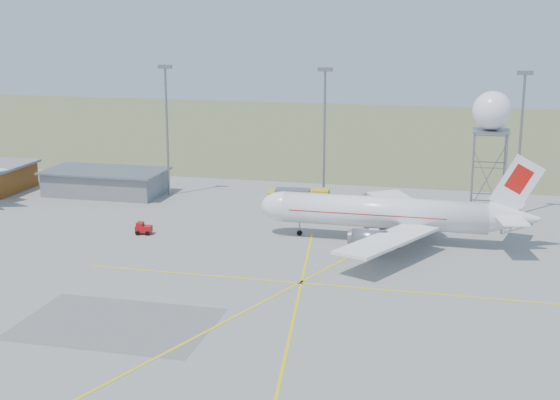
% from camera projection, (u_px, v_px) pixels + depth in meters
% --- Properties ---
extents(grass_strip, '(400.00, 120.00, 0.03)m').
position_uv_depth(grass_strip, '(422.00, 135.00, 185.96)').
color(grass_strip, '#5A6F3D').
rests_on(grass_strip, ground).
extents(building_grey, '(19.00, 10.00, 3.90)m').
position_uv_depth(building_grey, '(105.00, 182.00, 124.14)').
color(building_grey, gray).
rests_on(building_grey, ground).
extents(mast_a, '(2.20, 0.50, 20.50)m').
position_uv_depth(mast_a, '(167.00, 119.00, 121.36)').
color(mast_a, slate).
rests_on(mast_a, ground).
extents(mast_b, '(2.20, 0.50, 20.50)m').
position_uv_depth(mast_b, '(324.00, 125.00, 115.57)').
color(mast_b, slate).
rests_on(mast_b, ground).
extents(mast_c, '(2.20, 0.50, 20.50)m').
position_uv_depth(mast_c, '(521.00, 131.00, 109.09)').
color(mast_c, slate).
rests_on(mast_c, ground).
extents(airliner_main, '(34.95, 34.04, 11.91)m').
position_uv_depth(airliner_main, '(389.00, 214.00, 97.93)').
color(airliner_main, white).
rests_on(airliner_main, ground).
extents(radar_tower, '(5.09, 5.09, 18.44)m').
position_uv_depth(radar_tower, '(490.00, 153.00, 102.12)').
color(radar_tower, slate).
rests_on(radar_tower, ground).
extents(fire_truck, '(9.02, 4.12, 3.52)m').
position_uv_depth(fire_truck, '(301.00, 201.00, 112.86)').
color(fire_truck, gold).
rests_on(fire_truck, ground).
extents(baggage_tug, '(2.22, 1.89, 1.60)m').
position_uv_depth(baggage_tug, '(143.00, 230.00, 101.93)').
color(baggage_tug, '#B10C0F').
rests_on(baggage_tug, ground).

